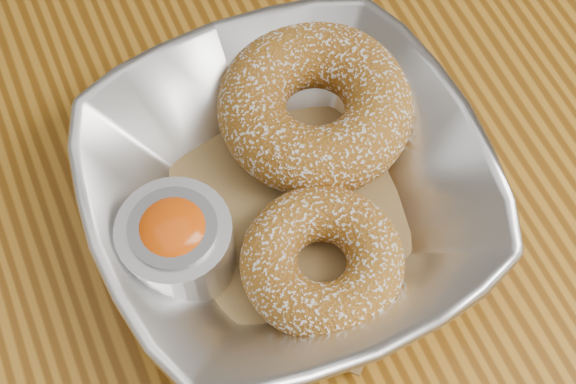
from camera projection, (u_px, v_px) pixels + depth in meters
name	position (u px, v px, depth m)	size (l,w,h in m)	color
table	(131.00, 290.00, 0.59)	(1.20, 0.80, 0.75)	#8E5915
serving_bowl	(288.00, 195.00, 0.48)	(0.22, 0.22, 0.05)	silver
parchment	(288.00, 209.00, 0.50)	(0.14, 0.14, 0.00)	olive
donut_back	(315.00, 106.00, 0.50)	(0.11, 0.11, 0.04)	#925817
donut_front	(322.00, 261.00, 0.46)	(0.09, 0.09, 0.03)	#925817
ramekin	(177.00, 243.00, 0.46)	(0.06, 0.06, 0.05)	silver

